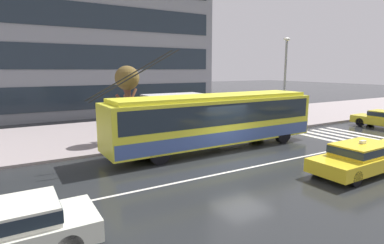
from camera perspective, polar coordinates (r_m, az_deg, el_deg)
ground_plane at (r=15.29m, az=9.13°, el=-6.84°), size 160.00×160.00×0.00m
sidewalk_slab at (r=22.78m, az=-5.42°, el=-1.06°), size 80.00×10.00×0.14m
crosswalk_stripe_edge_near at (r=21.19m, az=22.86°, el=-2.81°), size 0.44×4.40×0.01m
crosswalk_stripe_inner_a at (r=21.91m, az=24.28°, el=-2.51°), size 0.44×4.40×0.01m
crosswalk_stripe_center at (r=22.63m, az=25.61°, el=-2.24°), size 0.44×4.40×0.01m
crosswalk_stripe_inner_b at (r=23.38m, az=26.85°, el=-1.98°), size 0.44×4.40×0.01m
crosswalk_stripe_edge_far at (r=24.13m, az=28.02°, el=-1.73°), size 0.44×4.40×0.01m
lane_centre_line at (r=14.43m, az=12.18°, el=-7.94°), size 72.00×0.14×0.01m
trolleybus at (r=16.92m, az=4.41°, el=0.53°), size 12.96×2.74×5.29m
taxi_oncoming_near at (r=14.80m, az=28.66°, el=-5.68°), size 4.66×1.91×1.39m
bus_shelter at (r=19.62m, az=-3.82°, el=3.17°), size 3.78×1.54×2.66m
pedestrian_at_shelter at (r=17.94m, az=-8.76°, el=1.55°), size 1.53×1.53×2.05m
pedestrian_approaching_curb at (r=21.97m, az=4.01°, el=3.09°), size 1.61×1.61×2.01m
pedestrian_walking_past at (r=17.22m, az=-10.27°, el=-1.02°), size 0.39×0.39×1.72m
pedestrian_waiting_by_pole at (r=19.58m, az=5.07°, el=2.24°), size 1.32×1.32×2.00m
street_lamp at (r=23.56m, az=16.88°, el=8.43°), size 0.60×0.32×6.42m
street_tree_bare at (r=18.41m, az=-11.90°, el=7.04°), size 1.59×1.61×4.40m
office_tower_corner_left at (r=35.26m, az=-21.44°, el=16.54°), size 25.98×13.74×17.75m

